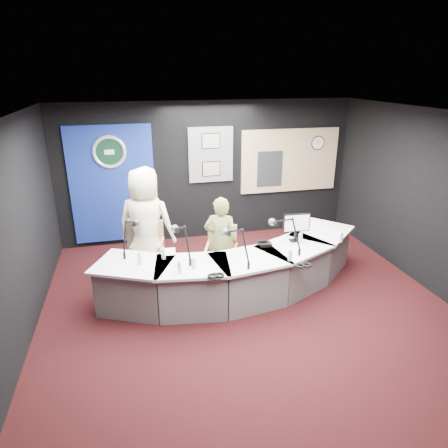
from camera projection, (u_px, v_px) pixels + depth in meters
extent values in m
plane|color=black|center=(250.00, 311.00, 5.90)|extent=(6.00, 6.00, 0.00)
cube|color=silver|center=(255.00, 116.00, 4.90)|extent=(6.00, 6.00, 0.02)
cube|color=black|center=(208.00, 172.00, 8.12)|extent=(6.00, 0.02, 2.80)
cube|color=black|center=(385.00, 377.00, 2.68)|extent=(6.00, 0.02, 2.80)
cube|color=black|center=(11.00, 244.00, 4.75)|extent=(0.02, 6.00, 2.80)
cube|color=black|center=(441.00, 206.00, 6.05)|extent=(0.02, 6.00, 2.80)
cube|color=navy|center=(113.00, 185.00, 7.73)|extent=(1.60, 0.05, 2.30)
torus|color=silver|center=(109.00, 152.00, 7.46)|extent=(0.63, 0.07, 0.63)
cylinder|color=black|center=(109.00, 152.00, 7.47)|extent=(0.48, 0.01, 0.48)
cube|color=slate|center=(211.00, 155.00, 7.98)|extent=(0.90, 0.04, 1.10)
cube|color=gray|center=(211.00, 141.00, 7.85)|extent=(0.34, 0.02, 0.27)
cube|color=gray|center=(211.00, 169.00, 8.05)|extent=(0.34, 0.02, 0.27)
cube|color=tan|center=(290.00, 161.00, 8.42)|extent=(2.12, 0.06, 1.32)
cube|color=#FFCAA1|center=(290.00, 161.00, 8.41)|extent=(2.00, 0.02, 1.20)
cube|color=black|center=(270.00, 169.00, 8.35)|extent=(0.55, 0.02, 0.75)
cylinder|color=white|center=(318.00, 143.00, 8.40)|extent=(0.28, 0.01, 0.28)
cube|color=slate|center=(142.00, 239.00, 6.87)|extent=(0.51, 0.22, 0.70)
imported|color=#F3E9C2|center=(146.00, 225.00, 6.55)|extent=(1.10, 0.91, 1.92)
imported|color=olive|center=(221.00, 241.00, 6.43)|extent=(0.64, 0.54, 1.50)
cube|color=black|center=(296.00, 223.00, 6.33)|extent=(0.43, 0.06, 0.29)
cube|color=black|center=(265.00, 244.00, 6.27)|extent=(0.20, 0.16, 0.05)
torus|color=black|center=(304.00, 265.00, 5.60)|extent=(0.20, 0.20, 0.03)
torus|color=black|center=(216.00, 276.00, 5.32)|extent=(0.21, 0.21, 0.04)
cube|color=white|center=(169.00, 252.00, 6.07)|extent=(0.20, 0.28, 0.00)
cube|color=white|center=(202.00, 272.00, 5.46)|extent=(0.29, 0.37, 0.00)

